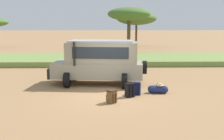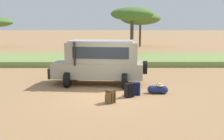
{
  "view_description": "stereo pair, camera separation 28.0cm",
  "coord_description": "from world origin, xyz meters",
  "px_view_note": "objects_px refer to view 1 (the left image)",
  "views": [
    {
      "loc": [
        -0.08,
        -11.96,
        3.26
      ],
      "look_at": [
        0.28,
        1.2,
        1.0
      ],
      "focal_mm": 42.0,
      "sensor_mm": 36.0,
      "label": 1
    },
    {
      "loc": [
        0.2,
        -11.96,
        3.26
      ],
      "look_at": [
        0.28,
        1.2,
        1.0
      ],
      "focal_mm": 42.0,
      "sensor_mm": 36.0,
      "label": 2
    }
  ],
  "objects_px": {
    "acacia_tree_centre_back": "(136,18)",
    "safari_vehicle": "(100,61)",
    "backpack_beside_front_wheel": "(137,89)",
    "acacia_tree_left_mid": "(129,14)",
    "duffel_bag_low_black_case": "(158,89)",
    "backpack_near_rear_wheel": "(112,97)",
    "backpack_cluster_center": "(130,90)"
  },
  "relations": [
    {
      "from": "safari_vehicle",
      "to": "backpack_beside_front_wheel",
      "type": "height_order",
      "value": "safari_vehicle"
    },
    {
      "from": "safari_vehicle",
      "to": "acacia_tree_left_mid",
      "type": "height_order",
      "value": "acacia_tree_left_mid"
    },
    {
      "from": "backpack_beside_front_wheel",
      "to": "duffel_bag_low_black_case",
      "type": "bearing_deg",
      "value": 12.15
    },
    {
      "from": "safari_vehicle",
      "to": "acacia_tree_left_mid",
      "type": "xyz_separation_m",
      "value": [
        2.95,
        14.75,
        3.13
      ]
    },
    {
      "from": "acacia_tree_centre_back",
      "to": "duffel_bag_low_black_case",
      "type": "bearing_deg",
      "value": -94.6
    },
    {
      "from": "safari_vehicle",
      "to": "duffel_bag_low_black_case",
      "type": "relative_size",
      "value": 5.54
    },
    {
      "from": "duffel_bag_low_black_case",
      "to": "acacia_tree_centre_back",
      "type": "distance_m",
      "value": 28.38
    },
    {
      "from": "safari_vehicle",
      "to": "duffel_bag_low_black_case",
      "type": "xyz_separation_m",
      "value": [
        2.86,
        -2.11,
        -1.1
      ]
    },
    {
      "from": "backpack_near_rear_wheel",
      "to": "backpack_beside_front_wheel",
      "type": "bearing_deg",
      "value": 47.52
    },
    {
      "from": "acacia_tree_centre_back",
      "to": "safari_vehicle",
      "type": "bearing_deg",
      "value": -101.17
    },
    {
      "from": "backpack_beside_front_wheel",
      "to": "acacia_tree_centre_back",
      "type": "bearing_deg",
      "value": 83.28
    },
    {
      "from": "backpack_near_rear_wheel",
      "to": "acacia_tree_left_mid",
      "type": "height_order",
      "value": "acacia_tree_left_mid"
    },
    {
      "from": "backpack_near_rear_wheel",
      "to": "acacia_tree_left_mid",
      "type": "distance_m",
      "value": 19.03
    },
    {
      "from": "acacia_tree_left_mid",
      "to": "safari_vehicle",
      "type": "bearing_deg",
      "value": -101.3
    },
    {
      "from": "backpack_beside_front_wheel",
      "to": "backpack_cluster_center",
      "type": "distance_m",
      "value": 0.57
    },
    {
      "from": "backpack_beside_front_wheel",
      "to": "backpack_near_rear_wheel",
      "type": "height_order",
      "value": "backpack_beside_front_wheel"
    },
    {
      "from": "backpack_near_rear_wheel",
      "to": "duffel_bag_low_black_case",
      "type": "distance_m",
      "value": 2.77
    },
    {
      "from": "safari_vehicle",
      "to": "backpack_beside_front_wheel",
      "type": "bearing_deg",
      "value": -52.64
    },
    {
      "from": "duffel_bag_low_black_case",
      "to": "acacia_tree_centre_back",
      "type": "bearing_deg",
      "value": 85.4
    },
    {
      "from": "safari_vehicle",
      "to": "acacia_tree_centre_back",
      "type": "bearing_deg",
      "value": 78.83
    },
    {
      "from": "acacia_tree_left_mid",
      "to": "acacia_tree_centre_back",
      "type": "height_order",
      "value": "acacia_tree_centre_back"
    },
    {
      "from": "backpack_beside_front_wheel",
      "to": "acacia_tree_left_mid",
      "type": "distance_m",
      "value": 17.62
    },
    {
      "from": "duffel_bag_low_black_case",
      "to": "acacia_tree_centre_back",
      "type": "relative_size",
      "value": 0.15
    },
    {
      "from": "safari_vehicle",
      "to": "acacia_tree_centre_back",
      "type": "height_order",
      "value": "acacia_tree_centre_back"
    },
    {
      "from": "duffel_bag_low_black_case",
      "to": "backpack_near_rear_wheel",
      "type": "bearing_deg",
      "value": -145.71
    },
    {
      "from": "backpack_beside_front_wheel",
      "to": "backpack_cluster_center",
      "type": "relative_size",
      "value": 0.93
    },
    {
      "from": "duffel_bag_low_black_case",
      "to": "backpack_cluster_center",
      "type": "bearing_deg",
      "value": -155.4
    },
    {
      "from": "backpack_beside_front_wheel",
      "to": "backpack_near_rear_wheel",
      "type": "xyz_separation_m",
      "value": [
        -1.22,
        -1.33,
        -0.01
      ]
    },
    {
      "from": "backpack_cluster_center",
      "to": "backpack_near_rear_wheel",
      "type": "xyz_separation_m",
      "value": [
        -0.85,
        -0.9,
        -0.03
      ]
    },
    {
      "from": "safari_vehicle",
      "to": "backpack_cluster_center",
      "type": "relative_size",
      "value": 8.56
    },
    {
      "from": "safari_vehicle",
      "to": "backpack_beside_front_wheel",
      "type": "distance_m",
      "value": 3.11
    },
    {
      "from": "backpack_near_rear_wheel",
      "to": "acacia_tree_centre_back",
      "type": "bearing_deg",
      "value": 81.26
    }
  ]
}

